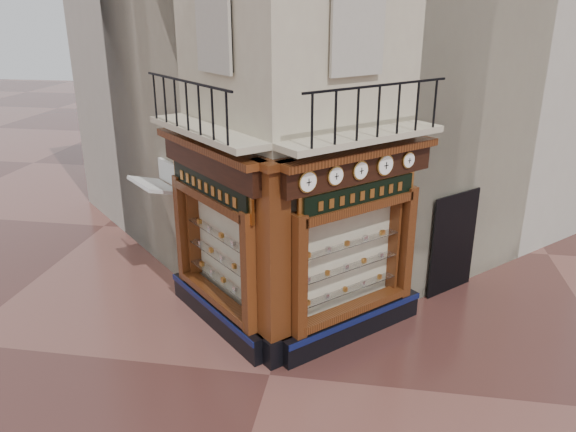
% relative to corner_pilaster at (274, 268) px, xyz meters
% --- Properties ---
extents(ground, '(80.00, 80.00, 0.00)m').
position_rel_corner_pilaster_xyz_m(ground, '(0.00, -0.50, -1.95)').
color(ground, '#492622').
rests_on(ground, ground).
extents(main_building, '(11.31, 11.31, 12.00)m').
position_rel_corner_pilaster_xyz_m(main_building, '(0.00, 5.66, 4.05)').
color(main_building, '#C0B696').
rests_on(main_building, ground).
extents(neighbour_left, '(11.31, 11.31, 11.00)m').
position_rel_corner_pilaster_xyz_m(neighbour_left, '(-2.47, 8.13, 3.55)').
color(neighbour_left, '#B1AA9A').
rests_on(neighbour_left, ground).
extents(neighbour_right, '(11.31, 11.31, 11.00)m').
position_rel_corner_pilaster_xyz_m(neighbour_right, '(2.47, 8.13, 3.55)').
color(neighbour_right, '#B1AA9A').
rests_on(neighbour_right, ground).
extents(shopfront_left, '(2.86, 2.86, 3.98)m').
position_rel_corner_pilaster_xyz_m(shopfront_left, '(-1.41, 1.07, 0.03)').
color(shopfront_left, black).
rests_on(shopfront_left, ground).
extents(shopfront_right, '(2.86, 2.86, 3.98)m').
position_rel_corner_pilaster_xyz_m(shopfront_right, '(1.41, 1.07, 0.03)').
color(shopfront_right, black).
rests_on(shopfront_right, ground).
extents(corner_pilaster, '(0.85, 0.85, 3.98)m').
position_rel_corner_pilaster_xyz_m(corner_pilaster, '(0.00, 0.00, 0.00)').
color(corner_pilaster, black).
rests_on(corner_pilaster, ground).
extents(balcony, '(5.94, 2.97, 1.03)m').
position_rel_corner_pilaster_xyz_m(balcony, '(0.00, 0.99, 2.27)').
color(balcony, '#C0B696').
rests_on(balcony, ground).
extents(clock_a, '(0.31, 0.31, 0.39)m').
position_rel_corner_pilaster_xyz_m(clock_a, '(0.60, -0.00, 1.67)').
color(clock_a, '#B4903C').
rests_on(clock_a, ground).
extents(clock_b, '(0.29, 0.29, 0.36)m').
position_rel_corner_pilaster_xyz_m(clock_b, '(1.03, 0.43, 1.67)').
color(clock_b, '#B4903C').
rests_on(clock_b, ground).
extents(clock_c, '(0.29, 0.29, 0.36)m').
position_rel_corner_pilaster_xyz_m(clock_c, '(1.45, 0.85, 1.67)').
color(clock_c, '#B4903C').
rests_on(clock_c, ground).
extents(clock_d, '(0.33, 0.33, 0.41)m').
position_rel_corner_pilaster_xyz_m(clock_d, '(1.89, 1.29, 1.67)').
color(clock_d, '#B4903C').
rests_on(clock_d, ground).
extents(clock_e, '(0.26, 0.26, 0.32)m').
position_rel_corner_pilaster_xyz_m(clock_e, '(2.33, 1.73, 1.67)').
color(clock_e, '#B4903C').
rests_on(clock_e, ground).
extents(awning, '(1.49, 1.49, 0.30)m').
position_rel_corner_pilaster_xyz_m(awning, '(-3.26, 2.55, -1.95)').
color(awning, silver).
rests_on(awning, ground).
extents(signboard_left, '(2.26, 2.26, 0.61)m').
position_rel_corner_pilaster_xyz_m(signboard_left, '(-1.46, 1.01, 1.15)').
color(signboard_left, '#CA8B3B').
rests_on(signboard_left, ground).
extents(signboard_right, '(2.08, 2.08, 0.56)m').
position_rel_corner_pilaster_xyz_m(signboard_right, '(1.46, 1.01, 1.15)').
color(signboard_right, '#CA8B3B').
rests_on(signboard_right, ground).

